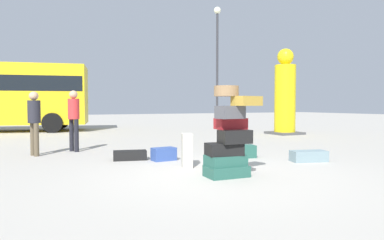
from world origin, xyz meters
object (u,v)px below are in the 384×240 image
at_px(suitcase_tower, 229,138).
at_px(person_tourist_with_camera, 34,117).
at_px(suitcase_cream_foreground_near, 187,150).
at_px(suitcase_black_behind_tower, 130,155).
at_px(suitcase_slate_left_side, 309,156).
at_px(lamp_post, 217,50).
at_px(suitcase_teal_right_side, 241,152).
at_px(yellow_dummy_statue, 285,97).
at_px(person_bearded_onlooker, 74,115).
at_px(suitcase_navy_white_trunk, 164,154).

distance_m(suitcase_tower, person_tourist_with_camera, 5.19).
bearing_deg(suitcase_cream_foreground_near, suitcase_black_behind_tower, 138.49).
bearing_deg(person_tourist_with_camera, suitcase_black_behind_tower, 29.67).
relative_size(suitcase_slate_left_side, lamp_post, 0.12).
relative_size(suitcase_tower, suitcase_black_behind_tower, 2.13).
xyz_separation_m(suitcase_cream_foreground_near, suitcase_teal_right_side, (1.68, 0.55, -0.19)).
xyz_separation_m(person_tourist_with_camera, yellow_dummy_statue, (9.88, 2.25, 0.67)).
bearing_deg(suitcase_teal_right_side, yellow_dummy_statue, 51.34).
bearing_deg(person_bearded_onlooker, person_tourist_with_camera, -95.14).
bearing_deg(suitcase_slate_left_side, suitcase_black_behind_tower, 167.09).
height_order(suitcase_tower, suitcase_teal_right_side, suitcase_tower).
relative_size(person_tourist_with_camera, lamp_post, 0.25).
distance_m(suitcase_tower, person_bearded_onlooker, 5.06).
bearing_deg(person_tourist_with_camera, suitcase_slate_left_side, 36.65).
bearing_deg(suitcase_tower, yellow_dummy_statue, 43.27).
bearing_deg(suitcase_teal_right_side, lamp_post, 73.58).
bearing_deg(suitcase_black_behind_tower, person_bearded_onlooker, 128.30).
xyz_separation_m(suitcase_slate_left_side, suitcase_teal_right_side, (-1.07, 1.11, 0.03)).
bearing_deg(yellow_dummy_statue, person_tourist_with_camera, -167.19).
relative_size(suitcase_teal_right_side, lamp_post, 0.11).
bearing_deg(suitcase_teal_right_side, suitcase_cream_foreground_near, -151.30).
bearing_deg(lamp_post, suitcase_black_behind_tower, -130.89).
height_order(suitcase_slate_left_side, suitcase_black_behind_tower, suitcase_slate_left_side).
relative_size(suitcase_navy_white_trunk, suitcase_black_behind_tower, 0.70).
xyz_separation_m(suitcase_cream_foreground_near, person_tourist_with_camera, (-2.74, 3.05, 0.61)).
height_order(suitcase_slate_left_side, person_bearded_onlooker, person_bearded_onlooker).
height_order(suitcase_tower, person_tourist_with_camera, suitcase_tower).
bearing_deg(suitcase_teal_right_side, suitcase_black_behind_tower, 171.61).
bearing_deg(suitcase_tower, suitcase_slate_left_side, 13.68).
distance_m(suitcase_tower, yellow_dummy_statue, 9.46).
bearing_deg(suitcase_black_behind_tower, lamp_post, 62.25).
xyz_separation_m(suitcase_slate_left_side, yellow_dummy_statue, (4.39, 5.85, 1.50)).
bearing_deg(suitcase_navy_white_trunk, suitcase_cream_foreground_near, -88.02).
xyz_separation_m(suitcase_tower, suitcase_teal_right_side, (1.39, 1.71, -0.53)).
height_order(suitcase_navy_white_trunk, lamp_post, lamp_post).
bearing_deg(lamp_post, suitcase_tower, -119.05).
bearing_deg(suitcase_tower, suitcase_navy_white_trunk, 100.62).
distance_m(suitcase_tower, suitcase_slate_left_side, 2.60).
xyz_separation_m(yellow_dummy_statue, lamp_post, (-0.98, 4.13, 2.50)).
bearing_deg(person_tourist_with_camera, suitcase_navy_white_trunk, 31.80).
bearing_deg(suitcase_tower, suitcase_teal_right_side, 50.85).
distance_m(suitcase_navy_white_trunk, lamp_post, 11.25).
xyz_separation_m(suitcase_navy_white_trunk, person_bearded_onlooker, (-1.64, 2.47, 0.85)).
height_order(suitcase_slate_left_side, lamp_post, lamp_post).
relative_size(suitcase_cream_foreground_near, lamp_post, 0.11).
xyz_separation_m(suitcase_tower, suitcase_black_behind_tower, (-1.08, 2.55, -0.57)).
relative_size(suitcase_tower, yellow_dummy_statue, 0.44).
height_order(suitcase_black_behind_tower, suitcase_teal_right_side, suitcase_teal_right_side).
xyz_separation_m(suitcase_cream_foreground_near, lamp_post, (6.16, 9.43, 3.78)).
bearing_deg(person_bearded_onlooker, suitcase_cream_foreground_near, -0.79).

